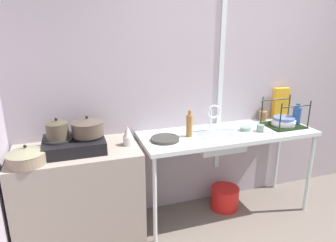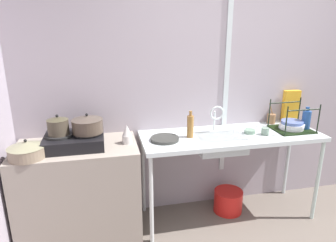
{
  "view_description": "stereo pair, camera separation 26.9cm",
  "coord_description": "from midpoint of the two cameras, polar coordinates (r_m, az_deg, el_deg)",
  "views": [
    {
      "loc": [
        -1.62,
        -1.2,
        1.86
      ],
      "look_at": [
        -0.8,
        1.25,
        1.06
      ],
      "focal_mm": 32.22,
      "sensor_mm": 36.0,
      "label": 1
    },
    {
      "loc": [
        -1.36,
        -1.27,
        1.86
      ],
      "look_at": [
        -0.8,
        1.25,
        1.06
      ],
      "focal_mm": 32.22,
      "sensor_mm": 36.0,
      "label": 2
    }
  ],
  "objects": [
    {
      "name": "wall_metal_strip",
      "position": [
        3.11,
        13.5,
        7.77
      ],
      "size": [
        0.05,
        0.01,
        1.99
      ],
      "primitive_type": "cube",
      "color": "silver"
    },
    {
      "name": "bucket_on_floor",
      "position": [
        3.36,
        13.65,
        -14.54
      ],
      "size": [
        0.3,
        0.3,
        0.23
      ],
      "primitive_type": "cylinder",
      "color": "red",
      "rests_on": "ground"
    },
    {
      "name": "pot_on_right_burner",
      "position": [
        2.6,
        -12.18,
        -0.63
      ],
      "size": [
        0.26,
        0.26,
        0.17
      ],
      "color": "#47392F",
      "rests_on": "stove"
    },
    {
      "name": "counter_concrete",
      "position": [
        2.86,
        -13.65,
        -12.98
      ],
      "size": [
        1.04,
        0.58,
        0.89
      ],
      "primitive_type": "cube",
      "color": "gray",
      "rests_on": "ground"
    },
    {
      "name": "bottle_by_sink",
      "position": [
        2.78,
        7.01,
        -0.99
      ],
      "size": [
        0.06,
        0.06,
        0.25
      ],
      "color": "olive",
      "rests_on": "counter_sink"
    },
    {
      "name": "wall_back",
      "position": [
        3.25,
        15.18,
        5.79
      ],
      "size": [
        5.13,
        0.1,
        2.49
      ],
      "primitive_type": "cube",
      "color": "#A398A1",
      "rests_on": "ground"
    },
    {
      "name": "percolator",
      "position": [
        2.64,
        -4.88,
        -2.59
      ],
      "size": [
        0.09,
        0.09,
        0.17
      ],
      "color": "silver",
      "rests_on": "counter_concrete"
    },
    {
      "name": "pot_on_left_burner",
      "position": [
        2.61,
        -17.36,
        -0.91
      ],
      "size": [
        0.18,
        0.18,
        0.17
      ],
      "color": "#463D30",
      "rests_on": "stove"
    },
    {
      "name": "bottle_by_rack",
      "position": [
        3.33,
        26.82,
        0.17
      ],
      "size": [
        0.08,
        0.08,
        0.23
      ],
      "color": "navy",
      "rests_on": "counter_sink"
    },
    {
      "name": "pot_beside_stove",
      "position": [
        2.53,
        -22.48,
        -5.14
      ],
      "size": [
        0.28,
        0.28,
        0.16
      ],
      "color": "#83715C",
      "rests_on": "counter_concrete"
    },
    {
      "name": "faucet",
      "position": [
        2.95,
        11.75,
        1.19
      ],
      "size": [
        0.14,
        0.08,
        0.26
      ],
      "color": "silver",
      "rests_on": "counter_sink"
    },
    {
      "name": "frying_pan",
      "position": [
        2.72,
        2.22,
        -3.45
      ],
      "size": [
        0.26,
        0.26,
        0.03
      ],
      "primitive_type": "cylinder",
      "color": "#31322E",
      "rests_on": "counter_sink"
    },
    {
      "name": "cup_by_rack",
      "position": [
        3.04,
        20.35,
        -1.87
      ],
      "size": [
        0.07,
        0.07,
        0.07
      ],
      "primitive_type": "cylinder",
      "color": "gray",
      "rests_on": "counter_sink"
    },
    {
      "name": "utensil_jar",
      "position": [
        3.41,
        21.11,
        0.41
      ],
      "size": [
        0.09,
        0.09,
        0.22
      ],
      "color": "#906543",
      "rests_on": "counter_sink"
    },
    {
      "name": "counter_sink",
      "position": [
        2.99,
        14.39,
        -3.61
      ],
      "size": [
        1.73,
        0.58,
        0.89
      ],
      "color": "silver",
      "rests_on": "ground"
    },
    {
      "name": "cereal_box",
      "position": [
        3.52,
        24.27,
        2.54
      ],
      "size": [
        0.18,
        0.07,
        0.34
      ],
      "primitive_type": "cube",
      "rotation": [
        0.0,
        0.0,
        -0.08
      ],
      "color": "gold",
      "rests_on": "counter_sink"
    },
    {
      "name": "dish_rack",
      "position": [
        3.28,
        24.61,
        -0.8
      ],
      "size": [
        0.36,
        0.32,
        0.29
      ],
      "color": "black",
      "rests_on": "counter_sink"
    },
    {
      "name": "sink_basin",
      "position": [
        2.92,
        12.56,
        -4.24
      ],
      "size": [
        0.45,
        0.3,
        0.15
      ],
      "primitive_type": "cube",
      "color": "silver",
      "rests_on": "counter_sink"
    },
    {
      "name": "small_bowl_on_drainboard",
      "position": [
        3.04,
        17.68,
        -1.93
      ],
      "size": [
        0.11,
        0.11,
        0.04
      ],
      "primitive_type": "cylinder",
      "color": "gray",
      "rests_on": "counter_sink"
    },
    {
      "name": "stove",
      "position": [
        2.65,
        -14.55,
        -3.6
      ],
      "size": [
        0.49,
        0.4,
        0.12
      ],
      "color": "black",
      "rests_on": "counter_concrete"
    }
  ]
}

